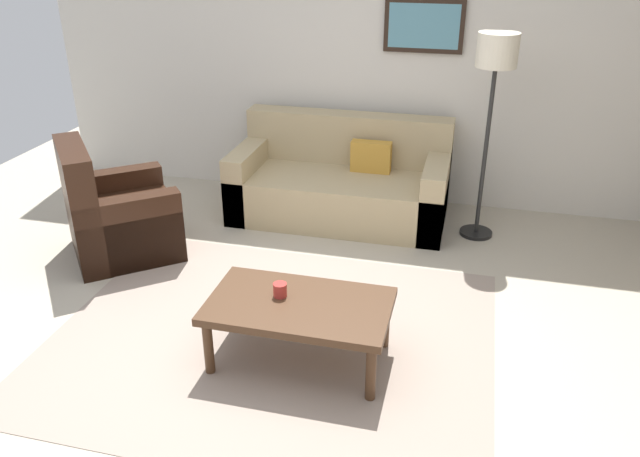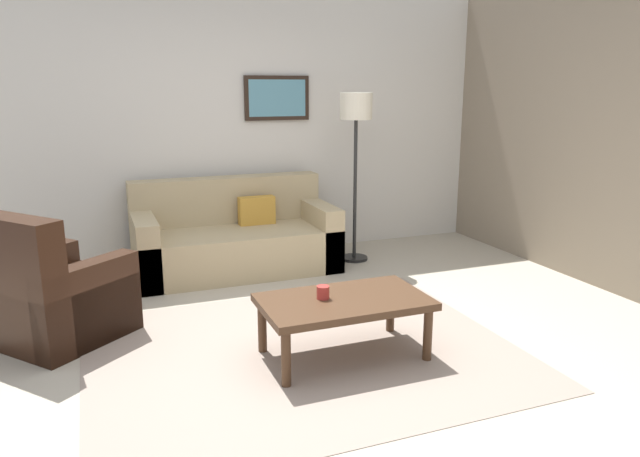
# 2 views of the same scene
# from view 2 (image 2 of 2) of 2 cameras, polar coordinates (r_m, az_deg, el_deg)

# --- Properties ---
(ground_plane) EXTENTS (8.00, 8.00, 0.00)m
(ground_plane) POSITION_cam_2_polar(r_m,az_deg,el_deg) (4.16, -1.71, -11.68)
(ground_plane) COLOR #B2A893
(rear_partition) EXTENTS (6.00, 0.12, 2.80)m
(rear_partition) POSITION_cam_2_polar(r_m,az_deg,el_deg) (6.29, -9.89, 9.90)
(rear_partition) COLOR silver
(rear_partition) RESTS_ON ground_plane
(area_rug) EXTENTS (2.84, 2.34, 0.01)m
(area_rug) POSITION_cam_2_polar(r_m,az_deg,el_deg) (4.16, -1.71, -11.63)
(area_rug) COLOR gray
(area_rug) RESTS_ON ground_plane
(couch_main) EXTENTS (1.92, 0.95, 0.88)m
(couch_main) POSITION_cam_2_polar(r_m,az_deg,el_deg) (5.96, -8.28, -1.00)
(couch_main) COLOR tan
(couch_main) RESTS_ON ground_plane
(armchair_leather) EXTENTS (1.13, 1.13, 0.95)m
(armchair_leather) POSITION_cam_2_polar(r_m,az_deg,el_deg) (4.63, -24.53, -6.22)
(armchair_leather) COLOR black
(armchair_leather) RESTS_ON ground_plane
(coffee_table) EXTENTS (1.10, 0.64, 0.41)m
(coffee_table) POSITION_cam_2_polar(r_m,az_deg,el_deg) (3.97, 2.31, -7.39)
(coffee_table) COLOR #472D1C
(coffee_table) RESTS_ON ground_plane
(cup) EXTENTS (0.08, 0.08, 0.09)m
(cup) POSITION_cam_2_polar(r_m,az_deg,el_deg) (3.92, 0.29, -6.14)
(cup) COLOR #B2332D
(cup) RESTS_ON coffee_table
(lamp_standing) EXTENTS (0.32, 0.32, 1.71)m
(lamp_standing) POSITION_cam_2_polar(r_m,az_deg,el_deg) (6.02, 3.47, 10.00)
(lamp_standing) COLOR black
(lamp_standing) RESTS_ON ground_plane
(framed_artwork) EXTENTS (0.69, 0.04, 0.46)m
(framed_artwork) POSITION_cam_2_polar(r_m,az_deg,el_deg) (6.35, -4.14, 12.37)
(framed_artwork) COLOR black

